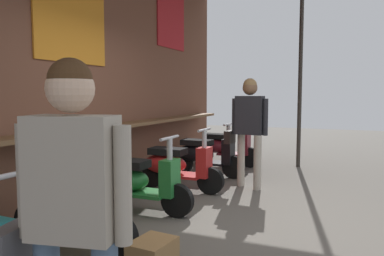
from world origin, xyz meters
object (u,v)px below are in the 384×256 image
at_px(scooter_yellow, 65,208).
at_px(shopper_with_handbag, 249,121).
at_px(scooter_green, 135,181).
at_px(scooter_black, 203,154).
at_px(scooter_maroon, 223,147).
at_px(shopper_browsing, 70,200).
at_px(scooter_red, 175,165).

relative_size(scooter_yellow, shopper_with_handbag, 0.82).
distance_m(scooter_green, scooter_black, 2.31).
distance_m(scooter_maroon, shopper_with_handbag, 2.03).
height_order(scooter_green, shopper_with_handbag, shopper_with_handbag).
xyz_separation_m(scooter_yellow, scooter_green, (1.25, -0.00, 0.00)).
bearing_deg(scooter_maroon, scooter_green, -89.29).
relative_size(scooter_maroon, shopper_with_handbag, 0.82).
height_order(scooter_maroon, shopper_browsing, shopper_browsing).
xyz_separation_m(scooter_yellow, scooter_maroon, (4.66, -0.00, 0.00)).
bearing_deg(scooter_red, shopper_with_handbag, 32.25).
xyz_separation_m(scooter_red, scooter_maroon, (2.28, -0.00, 0.00)).
bearing_deg(scooter_red, scooter_maroon, 89.76).
xyz_separation_m(scooter_green, shopper_browsing, (-2.66, -1.31, 0.59)).
distance_m(scooter_green, shopper_browsing, 3.02).
xyz_separation_m(scooter_green, scooter_red, (1.14, 0.00, 0.00)).
bearing_deg(shopper_with_handbag, scooter_green, -24.51).
distance_m(scooter_yellow, scooter_black, 3.56).
bearing_deg(scooter_maroon, shopper_with_handbag, -58.70).
distance_m(scooter_black, shopper_browsing, 5.17).
relative_size(scooter_maroon, shopper_browsing, 0.86).
bearing_deg(scooter_maroon, scooter_black, -89.29).
xyz_separation_m(shopper_with_handbag, shopper_browsing, (-4.42, -0.33, -0.07)).
xyz_separation_m(scooter_black, scooter_maroon, (1.11, 0.00, 0.00)).
bearing_deg(shopper_with_handbag, scooter_maroon, -144.86).
height_order(scooter_yellow, scooter_green, same).
height_order(scooter_red, scooter_black, same).
relative_size(shopper_with_handbag, shopper_browsing, 1.05).
bearing_deg(scooter_green, shopper_browsing, -64.46).
xyz_separation_m(scooter_black, shopper_browsing, (-4.97, -1.31, 0.59)).
height_order(scooter_black, scooter_maroon, same).
bearing_deg(scooter_green, shopper_with_handbag, 60.31).
relative_size(scooter_green, scooter_maroon, 1.00).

